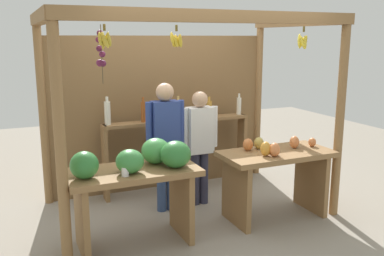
# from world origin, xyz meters

# --- Properties ---
(ground_plane) EXTENTS (12.00, 12.00, 0.00)m
(ground_plane) POSITION_xyz_m (0.00, 0.00, 0.00)
(ground_plane) COLOR gray
(ground_plane) RESTS_ON ground
(market_stall) EXTENTS (3.22, 1.86, 2.34)m
(market_stall) POSITION_xyz_m (-0.01, 0.41, 1.35)
(market_stall) COLOR olive
(market_stall) RESTS_ON ground
(fruit_counter_left) EXTENTS (1.30, 0.64, 1.07)m
(fruit_counter_left) POSITION_xyz_m (-0.81, -0.68, 0.73)
(fruit_counter_left) COLOR olive
(fruit_counter_left) RESTS_ON ground
(fruit_counter_right) EXTENTS (1.30, 0.64, 0.96)m
(fruit_counter_right) POSITION_xyz_m (0.85, -0.65, 0.60)
(fruit_counter_right) COLOR olive
(fruit_counter_right) RESTS_ON ground
(bottle_shelf_unit) EXTENTS (2.07, 0.22, 1.36)m
(bottle_shelf_unit) POSITION_xyz_m (0.14, 0.66, 0.79)
(bottle_shelf_unit) COLOR olive
(bottle_shelf_unit) RESTS_ON ground
(vendor_man) EXTENTS (0.48, 0.21, 1.57)m
(vendor_man) POSITION_xyz_m (-0.25, 0.04, 0.94)
(vendor_man) COLOR #324978
(vendor_man) RESTS_ON ground
(vendor_woman) EXTENTS (0.48, 0.20, 1.44)m
(vendor_woman) POSITION_xyz_m (0.21, 0.07, 0.85)
(vendor_woman) COLOR #2E2F45
(vendor_woman) RESTS_ON ground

